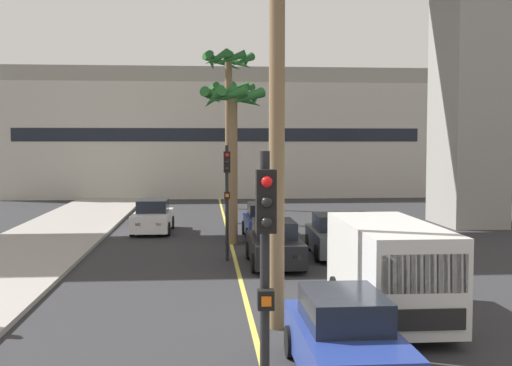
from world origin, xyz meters
The scene contains 13 objects.
lane_stripe_center centered at (0.00, 24.00, 0.00)m, with size 0.14×56.00×0.01m, color #DBCC4C.
pier_building_backdrop centered at (0.00, 53.30, 4.97)m, with size 34.06×8.04×10.06m.
car_queue_front centered at (3.80, 24.30, 0.72)m, with size 1.93×4.15×1.56m.
car_queue_second centered at (-3.59, 31.33, 0.72)m, with size 1.91×4.14×1.56m.
car_queue_third centered at (1.56, 28.98, 0.72)m, with size 1.86×4.12×1.56m.
car_queue_fourth centered at (1.43, 11.54, 0.72)m, with size 1.85×4.11×1.56m.
car_queue_fifth centered at (1.33, 22.56, 0.72)m, with size 1.86×4.11×1.56m.
delivery_van centered at (3.31, 15.27, 1.29)m, with size 2.17×5.25×2.36m.
traffic_light_median_near centered at (-0.37, 7.87, 2.71)m, with size 0.24×0.37×4.20m.
traffic_light_median_far centered at (-0.30, 23.45, 2.71)m, with size 0.24×0.37×4.20m.
palm_tree_near_median centered at (0.07, 27.41, 5.34)m, with size 2.80×2.89×6.69m.
palm_tree_mid_median centered at (0.17, 34.61, 7.35)m, with size 2.90×2.89×9.16m.
palm_tree_far_median centered at (0.72, 41.99, 6.75)m, with size 3.01×3.03×8.21m.
Camera 1 is at (-1.10, 0.10, 4.30)m, focal length 45.60 mm.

